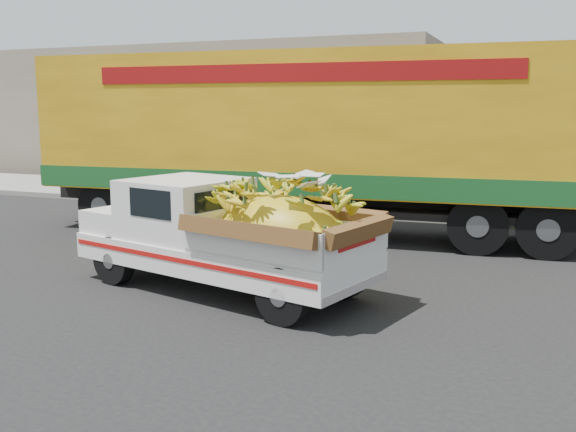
% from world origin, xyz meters
% --- Properties ---
extents(ground, '(100.00, 100.00, 0.00)m').
position_xyz_m(ground, '(0.00, 0.00, 0.00)').
color(ground, black).
rests_on(ground, ground).
extents(curb, '(60.00, 0.25, 0.15)m').
position_xyz_m(curb, '(0.00, 7.30, 0.07)').
color(curb, gray).
rests_on(curb, ground).
extents(sidewalk, '(60.00, 4.00, 0.14)m').
position_xyz_m(sidewalk, '(0.00, 9.40, 0.07)').
color(sidewalk, gray).
rests_on(sidewalk, ground).
extents(building_left, '(18.00, 6.00, 5.00)m').
position_xyz_m(building_left, '(-8.00, 15.30, 2.50)').
color(building_left, gray).
rests_on(building_left, ground).
extents(pickup_truck, '(4.89, 2.76, 1.62)m').
position_xyz_m(pickup_truck, '(0.60, 0.14, 0.87)').
color(pickup_truck, black).
rests_on(pickup_truck, ground).
extents(semi_trailer, '(12.04, 3.33, 3.80)m').
position_xyz_m(semi_trailer, '(0.00, 4.85, 2.12)').
color(semi_trailer, black).
rests_on(semi_trailer, ground).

